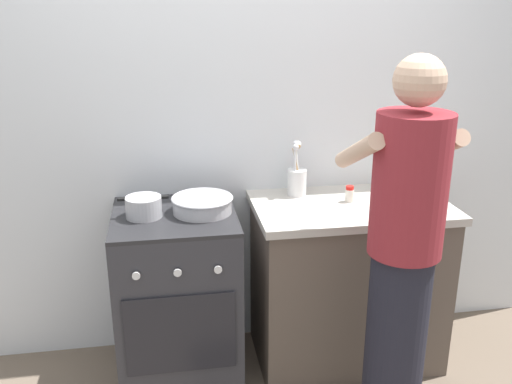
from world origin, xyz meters
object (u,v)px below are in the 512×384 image
stove_range (178,296)px  utensil_crock (297,179)px  person (402,261)px  mixing_bowl (202,204)px  oil_bottle (402,184)px  pot (144,207)px  spice_bottle (349,194)px

stove_range → utensil_crock: (0.65, 0.18, 0.54)m
utensil_crock → person: bearing=-71.0°
mixing_bowl → oil_bottle: size_ratio=1.14×
stove_range → pot: size_ratio=3.76×
utensil_crock → oil_bottle: utensil_crock is taller
stove_range → oil_bottle: bearing=-2.8°
mixing_bowl → spice_bottle: (0.76, 0.03, -0.00)m
stove_range → pot: 0.52m
utensil_crock → spice_bottle: (0.24, -0.15, -0.05)m
spice_bottle → pot: bearing=-177.6°
pot → person: 1.21m
oil_bottle → utensil_crock: bearing=154.4°
pot → oil_bottle: oil_bottle is taller
mixing_bowl → person: bearing=-37.5°
mixing_bowl → spice_bottle: spice_bottle is taller
pot → oil_bottle: size_ratio=0.90×
pot → spice_bottle: 1.04m
stove_range → person: (0.92, -0.59, 0.41)m
spice_bottle → person: size_ratio=0.05×
stove_range → person: 1.17m
stove_range → mixing_bowl: bearing=1.5°
spice_bottle → oil_bottle: (0.24, -0.09, 0.07)m
stove_range → utensil_crock: size_ratio=3.04×
mixing_bowl → utensil_crock: (0.51, 0.17, 0.05)m
pot → mixing_bowl: pot is taller
spice_bottle → person: bearing=-88.0°
spice_bottle → oil_bottle: 0.27m
pot → utensil_crock: (0.79, 0.19, 0.04)m
pot → oil_bottle: 1.28m
pot → utensil_crock: size_ratio=0.81×
person → pot: bearing=151.1°
oil_bottle → person: size_ratio=0.16×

